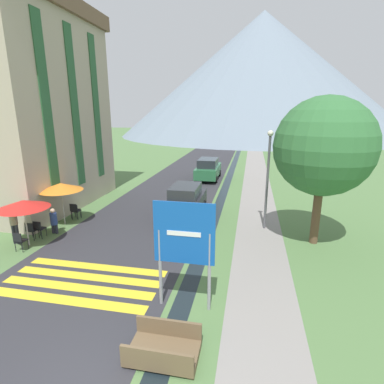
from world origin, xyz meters
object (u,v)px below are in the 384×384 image
object	(u,v)px
parked_car_near	(186,201)
cafe_chair_near_right	(39,228)
cafe_chair_far_right	(74,209)
person_standing_terrace	(14,223)
person_seated_near	(54,220)
hotel_building	(36,100)
parked_car_far	(208,169)
road_sign	(184,242)
cafe_chair_far_left	(75,210)
cafe_chair_near_left	(31,229)
cafe_umbrella_front_red	(23,204)
cafe_chair_nearest	(19,240)
footbridge	(163,349)
tree_by_path	(324,147)
cafe_umbrella_middle_orange	(61,187)
streetlamp	(268,172)

from	to	relation	value
parked_car_near	cafe_chair_near_right	xyz separation A→B (m)	(-6.05, -4.27, -0.40)
cafe_chair_far_right	person_standing_terrace	size ratio (longest dim) A/B	0.51
person_seated_near	hotel_building	bearing A→B (deg)	128.70
parked_car_far	person_standing_terrace	distance (m)	16.08
road_sign	cafe_chair_far_left	world-z (taller)	road_sign
road_sign	cafe_chair_far_left	size ratio (longest dim) A/B	3.90
road_sign	cafe_chair_far_right	bearing A→B (deg)	140.00
cafe_chair_near_left	person_standing_terrace	world-z (taller)	person_standing_terrace
parked_car_near	person_standing_terrace	xyz separation A→B (m)	(-6.67, -4.99, 0.06)
road_sign	cafe_umbrella_front_red	world-z (taller)	road_sign
hotel_building	cafe_chair_nearest	bearing A→B (deg)	-63.34
cafe_chair_nearest	person_standing_terrace	distance (m)	1.08
cafe_umbrella_front_red	person_standing_terrace	bearing A→B (deg)	174.27
cafe_chair_far_right	cafe_chair_nearest	bearing A→B (deg)	-97.18
parked_car_near	cafe_chair_nearest	bearing A→B (deg)	-136.55
hotel_building	cafe_chair_near_right	bearing A→B (deg)	-58.20
footbridge	cafe_chair_far_right	distance (m)	11.31
footbridge	cafe_chair_near_right	bearing A→B (deg)	143.69
cafe_chair_near_right	tree_by_path	distance (m)	13.15
cafe_chair_far_right	cafe_umbrella_front_red	world-z (taller)	cafe_umbrella_front_red
cafe_chair_near_right	cafe_chair_far_left	world-z (taller)	same
cafe_umbrella_middle_orange	person_standing_terrace	bearing A→B (deg)	-105.12
cafe_umbrella_front_red	parked_car_near	bearing A→B (deg)	40.12
cafe_chair_near_right	cafe_umbrella_front_red	xyz separation A→B (m)	(0.05, -0.78, 1.39)
hotel_building	cafe_chair_far_right	world-z (taller)	hotel_building
cafe_chair_far_left	cafe_umbrella_middle_orange	bearing A→B (deg)	-122.06
hotel_building	cafe_chair_nearest	distance (m)	8.97
footbridge	cafe_chair_near_left	world-z (taller)	cafe_chair_near_left
footbridge	cafe_umbrella_middle_orange	distance (m)	10.80
parked_car_far	cafe_chair_far_left	size ratio (longest dim) A/B	5.17
parked_car_far	cafe_chair_nearest	world-z (taller)	parked_car_far
cafe_chair_far_right	cafe_umbrella_middle_orange	distance (m)	1.77
cafe_chair_near_right	streetlamp	world-z (taller)	streetlamp
footbridge	cafe_umbrella_front_red	bearing A→B (deg)	147.50
road_sign	parked_car_near	xyz separation A→B (m)	(-1.68, 7.91, -1.22)
person_standing_terrace	cafe_chair_far_left	bearing A→B (deg)	75.79
footbridge	cafe_chair_nearest	bearing A→B (deg)	150.43
hotel_building	cafe_umbrella_middle_orange	xyz separation A→B (m)	(3.02, -2.90, -4.32)
cafe_umbrella_front_red	tree_by_path	distance (m)	12.92
road_sign	footbridge	size ratio (longest dim) A/B	1.95
cafe_chair_nearest	cafe_chair_far_right	xyz separation A→B (m)	(-0.03, 4.12, 0.00)
hotel_building	parked_car_near	world-z (taller)	hotel_building
hotel_building	person_seated_near	world-z (taller)	hotel_building
hotel_building	road_sign	size ratio (longest dim) A/B	3.55
cafe_chair_near_left	cafe_umbrella_middle_orange	size ratio (longest dim) A/B	0.38
hotel_building	parked_car_near	distance (m)	10.52
cafe_umbrella_front_red	tree_by_path	bearing A→B (deg)	12.59
person_standing_terrace	cafe_chair_far_right	bearing A→B (deg)	78.49
cafe_chair_far_left	cafe_umbrella_middle_orange	xyz separation A→B (m)	(-0.16, -0.79, 1.51)
parked_car_far	cafe_chair_near_left	bearing A→B (deg)	-113.33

